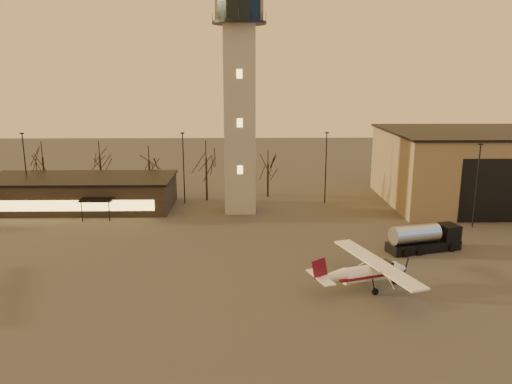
% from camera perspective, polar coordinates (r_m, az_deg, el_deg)
% --- Properties ---
extents(ground, '(220.00, 220.00, 0.00)m').
position_cam_1_polar(ground, '(39.26, -2.31, -13.84)').
color(ground, '#3B3836').
rests_on(ground, ground).
extents(control_tower, '(6.80, 6.80, 32.60)m').
position_cam_1_polar(control_tower, '(64.97, -1.88, 11.87)').
color(control_tower, '#9A9892').
rests_on(control_tower, ground).
extents(hangar, '(30.60, 20.60, 10.30)m').
position_cam_1_polar(hangar, '(78.39, 25.60, 2.60)').
color(hangar, '#826E55').
rests_on(hangar, ground).
extents(terminal, '(25.40, 12.20, 4.30)m').
position_cam_1_polar(terminal, '(72.46, -19.43, -0.05)').
color(terminal, black).
rests_on(terminal, ground).
extents(light_poles, '(58.50, 12.25, 10.14)m').
position_cam_1_polar(light_poles, '(67.12, -1.37, 2.54)').
color(light_poles, black).
rests_on(light_poles, ground).
extents(tree_row, '(37.20, 9.20, 8.80)m').
position_cam_1_polar(tree_row, '(76.47, -12.07, 3.97)').
color(tree_row, black).
rests_on(tree_row, ground).
extents(cessna_front, '(9.76, 11.99, 3.35)m').
position_cam_1_polar(cessna_front, '(44.42, 13.07, -9.24)').
color(cessna_front, white).
rests_on(cessna_front, ground).
extents(fuel_truck, '(8.09, 4.24, 2.89)m').
position_cam_1_polar(fuel_truck, '(54.83, 18.58, -5.24)').
color(fuel_truck, black).
rests_on(fuel_truck, ground).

